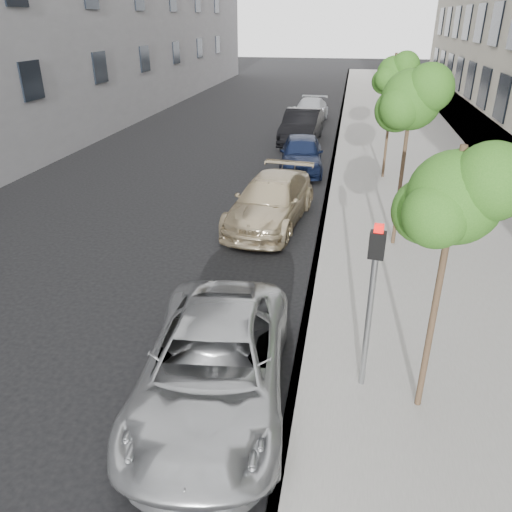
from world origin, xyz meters
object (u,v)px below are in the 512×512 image
(signal_pole, at_px, (372,289))
(sedan_black, at_px, (302,126))
(tree_far, at_px, (395,74))
(tree_mid, at_px, (412,100))
(minivan, at_px, (214,365))
(sedan_rear, at_px, (310,111))
(tree_near, at_px, (457,198))
(sedan_blue, at_px, (301,153))
(suv, at_px, (271,201))

(signal_pole, relative_size, sedan_black, 0.59)
(tree_far, distance_m, signal_pole, 12.84)
(tree_mid, distance_m, signal_pole, 6.53)
(minivan, bearing_deg, sedan_rear, 85.24)
(tree_near, height_order, sedan_rear, tree_near)
(sedan_blue, height_order, sedan_rear, sedan_blue)
(minivan, bearing_deg, sedan_black, 85.48)
(tree_far, bearing_deg, tree_mid, -90.00)
(suv, bearing_deg, tree_near, -57.71)
(suv, bearing_deg, tree_mid, -11.63)
(tree_near, height_order, signal_pole, tree_near)
(tree_near, height_order, sedan_black, tree_near)
(tree_mid, relative_size, sedan_blue, 1.11)
(sedan_black, relative_size, sedan_rear, 1.04)
(minivan, bearing_deg, tree_near, -0.16)
(minivan, relative_size, suv, 1.03)
(tree_near, distance_m, signal_pole, 1.94)
(signal_pole, height_order, sedan_black, signal_pole)
(tree_mid, height_order, minivan, tree_mid)
(sedan_black, bearing_deg, suv, -86.51)
(sedan_blue, relative_size, sedan_black, 0.87)
(signal_pole, height_order, sedan_rear, signal_pole)
(tree_mid, bearing_deg, suv, 161.42)
(minivan, bearing_deg, signal_pole, 10.05)
(tree_mid, xyz_separation_m, signal_pole, (-0.92, -6.15, -2.00))
(sedan_rear, bearing_deg, sedan_blue, -84.36)
(tree_far, bearing_deg, sedan_rear, 108.84)
(signal_pole, distance_m, sedan_black, 18.86)
(suv, relative_size, sedan_blue, 1.15)
(suv, xyz_separation_m, sedan_rear, (-0.22, 16.63, -0.02))
(tree_near, xyz_separation_m, suv, (-3.66, 7.73, -2.94))
(tree_mid, bearing_deg, sedan_blue, 114.64)
(tree_far, distance_m, suv, 7.19)
(minivan, relative_size, sedan_black, 1.02)
(sedan_black, bearing_deg, tree_far, -54.58)
(tree_near, xyz_separation_m, sedan_black, (-3.84, 18.94, -2.84))
(minivan, height_order, sedan_black, sedan_black)
(tree_near, xyz_separation_m, sedan_blue, (-3.33, 13.75, -2.92))
(tree_mid, relative_size, sedan_black, 0.96)
(suv, distance_m, sedan_black, 11.22)
(minivan, xyz_separation_m, sedan_black, (-0.51, 19.29, 0.11))
(suv, height_order, sedan_rear, suv)
(minivan, height_order, suv, suv)
(tree_mid, xyz_separation_m, sedan_blue, (-3.33, 7.25, -3.26))
(tree_mid, distance_m, minivan, 8.29)
(tree_mid, distance_m, tree_far, 6.50)
(sedan_blue, xyz_separation_m, sedan_rear, (-0.55, 10.61, -0.04))
(suv, xyz_separation_m, sedan_black, (-0.18, 11.21, 0.10))
(sedan_blue, bearing_deg, tree_far, -17.70)
(tree_mid, bearing_deg, sedan_rear, 102.25)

